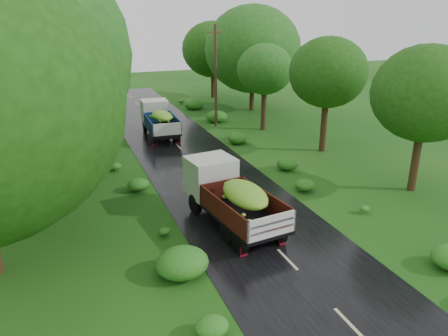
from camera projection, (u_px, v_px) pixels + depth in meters
ground at (350, 325)px, 13.55m from camera, size 120.00×120.00×0.00m
road at (276, 247)px, 17.93m from camera, size 6.50×80.00×0.02m
road_lines at (265, 236)px, 18.80m from camera, size 0.12×69.60×0.00m
truck_near at (229, 193)px, 19.48m from camera, size 2.96×6.40×2.59m
truck_far at (159, 118)px, 33.32m from camera, size 2.29×5.90×2.44m
utility_pole at (216, 76)px, 35.04m from camera, size 1.40×0.49×8.13m
trees_left at (6, 56)px, 25.16m from camera, size 8.27×32.68×9.67m
trees_right at (269, 60)px, 36.05m from camera, size 5.69×32.13×7.62m
shrubs at (205, 169)px, 25.70m from camera, size 11.90×44.00×0.70m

